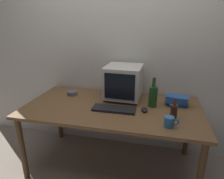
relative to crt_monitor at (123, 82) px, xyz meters
The scene contains 11 objects.
ground_plane 0.96m from the crt_monitor, 107.55° to the right, with size 6.00×6.00×0.00m, color gray.
back_wall 0.43m from the crt_monitor, 104.99° to the left, with size 4.00×0.08×2.50m, color silver.
desk 0.36m from the crt_monitor, 107.55° to the right, with size 1.77×0.90×0.73m.
crt_monitor is the anchor object (origin of this frame).
keyboard 0.37m from the crt_monitor, 96.07° to the right, with size 0.42×0.15×0.02m, color black.
computer_mouse 0.42m from the crt_monitor, 47.60° to the right, with size 0.06×0.10×0.04m, color black.
bottle_tall 0.37m from the crt_monitor, 23.66° to the right, with size 0.08×0.08×0.31m.
bottle_short 0.65m from the crt_monitor, 36.37° to the right, with size 0.06×0.06×0.20m.
book_stack 0.59m from the crt_monitor, ahead, with size 0.24×0.20×0.10m.
mug 0.73m from the crt_monitor, 47.86° to the right, with size 0.12×0.08×0.09m.
cd_spindle 0.62m from the crt_monitor, behind, with size 0.12×0.12×0.04m, color #595B66.
Camera 1 is at (0.42, -1.80, 1.57)m, focal length 31.76 mm.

